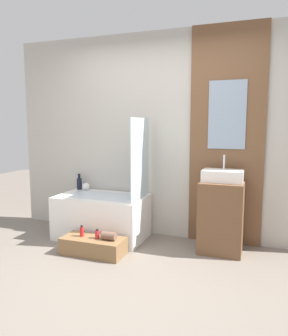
{
  "coord_description": "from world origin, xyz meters",
  "views": [
    {
      "loc": [
        1.2,
        -2.46,
        1.45
      ],
      "look_at": [
        0.05,
        0.71,
        1.0
      ],
      "focal_mm": 35.0,
      "sensor_mm": 36.0,
      "label": 1
    }
  ],
  "objects_px": {
    "bathtub": "(102,216)",
    "sink": "(223,176)",
    "vase_round_light": "(86,187)",
    "bottle_soap_secondary": "(97,234)",
    "vase_tall_dark": "(79,183)",
    "wooden_step_bench": "(93,246)",
    "bottle_soap_primary": "(82,231)"
  },
  "relations": [
    {
      "from": "sink",
      "to": "vase_round_light",
      "type": "relative_size",
      "value": 4.37
    },
    {
      "from": "bathtub",
      "to": "sink",
      "type": "relative_size",
      "value": 2.51
    },
    {
      "from": "bathtub",
      "to": "wooden_step_bench",
      "type": "relative_size",
      "value": 1.57
    },
    {
      "from": "sink",
      "to": "vase_tall_dark",
      "type": "distance_m",
      "value": 1.99
    },
    {
      "from": "vase_tall_dark",
      "to": "bottle_soap_secondary",
      "type": "relative_size",
      "value": 2.05
    },
    {
      "from": "bottle_soap_secondary",
      "to": "vase_round_light",
      "type": "bearing_deg",
      "value": 126.67
    },
    {
      "from": "vase_tall_dark",
      "to": "sink",
      "type": "bearing_deg",
      "value": -5.3
    },
    {
      "from": "bathtub",
      "to": "sink",
      "type": "xyz_separation_m",
      "value": [
        1.49,
        0.07,
        0.6
      ]
    },
    {
      "from": "bathtub",
      "to": "bottle_soap_primary",
      "type": "relative_size",
      "value": 8.67
    },
    {
      "from": "bathtub",
      "to": "wooden_step_bench",
      "type": "xyz_separation_m",
      "value": [
        0.16,
        -0.54,
        -0.18
      ]
    },
    {
      "from": "sink",
      "to": "vase_tall_dark",
      "type": "relative_size",
      "value": 2.03
    },
    {
      "from": "bottle_soap_primary",
      "to": "bottle_soap_secondary",
      "type": "height_order",
      "value": "bottle_soap_primary"
    },
    {
      "from": "wooden_step_bench",
      "to": "vase_tall_dark",
      "type": "distance_m",
      "value": 1.15
    },
    {
      "from": "sink",
      "to": "vase_round_light",
      "type": "height_order",
      "value": "sink"
    },
    {
      "from": "bathtub",
      "to": "bottle_soap_secondary",
      "type": "bearing_deg",
      "value": -68.15
    },
    {
      "from": "wooden_step_bench",
      "to": "vase_round_light",
      "type": "relative_size",
      "value": 6.96
    },
    {
      "from": "wooden_step_bench",
      "to": "vase_tall_dark",
      "type": "bearing_deg",
      "value": 128.93
    },
    {
      "from": "vase_tall_dark",
      "to": "bottle_soap_secondary",
      "type": "xyz_separation_m",
      "value": [
        0.69,
        -0.79,
        -0.4
      ]
    },
    {
      "from": "sink",
      "to": "vase_tall_dark",
      "type": "bearing_deg",
      "value": 174.7
    },
    {
      "from": "sink",
      "to": "bottle_soap_secondary",
      "type": "distance_m",
      "value": 1.55
    },
    {
      "from": "vase_round_light",
      "to": "bottle_soap_primary",
      "type": "relative_size",
      "value": 0.79
    },
    {
      "from": "wooden_step_bench",
      "to": "vase_round_light",
      "type": "xyz_separation_m",
      "value": [
        -0.52,
        0.77,
        0.5
      ]
    },
    {
      "from": "bottle_soap_primary",
      "to": "wooden_step_bench",
      "type": "bearing_deg",
      "value": 0.0
    },
    {
      "from": "bathtub",
      "to": "vase_round_light",
      "type": "bearing_deg",
      "value": 146.64
    },
    {
      "from": "bathtub",
      "to": "bottle_soap_primary",
      "type": "distance_m",
      "value": 0.54
    },
    {
      "from": "wooden_step_bench",
      "to": "vase_tall_dark",
      "type": "relative_size",
      "value": 3.24
    },
    {
      "from": "bottle_soap_primary",
      "to": "bathtub",
      "type": "bearing_deg",
      "value": 91.99
    },
    {
      "from": "vase_tall_dark",
      "to": "wooden_step_bench",
      "type": "bearing_deg",
      "value": -51.07
    },
    {
      "from": "vase_tall_dark",
      "to": "vase_round_light",
      "type": "xyz_separation_m",
      "value": [
        0.12,
        -0.02,
        -0.04
      ]
    },
    {
      "from": "wooden_step_bench",
      "to": "bottle_soap_secondary",
      "type": "xyz_separation_m",
      "value": [
        0.05,
        0.0,
        0.14
      ]
    },
    {
      "from": "vase_round_light",
      "to": "bottle_soap_secondary",
      "type": "height_order",
      "value": "vase_round_light"
    },
    {
      "from": "vase_round_light",
      "to": "bottle_soap_secondary",
      "type": "bearing_deg",
      "value": -53.33
    }
  ]
}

